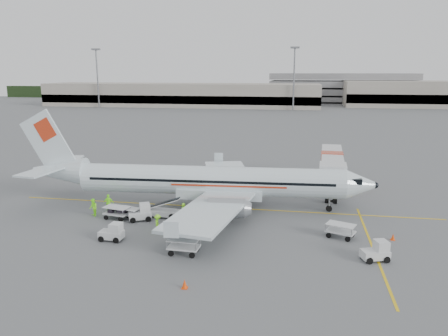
{
  "coord_description": "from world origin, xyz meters",
  "views": [
    {
      "loc": [
        7.87,
        -42.8,
        13.94
      ],
      "look_at": [
        0.0,
        2.0,
        3.8
      ],
      "focal_mm": 35.0,
      "sensor_mm": 36.0,
      "label": 1
    }
  ],
  "objects": [
    {
      "name": "ground",
      "position": [
        0.0,
        0.0,
        0.0
      ],
      "size": [
        360.0,
        360.0,
        0.0
      ],
      "primitive_type": "plane",
      "color": "#56595B"
    },
    {
      "name": "stripe_lead",
      "position": [
        0.0,
        0.0,
        0.01
      ],
      "size": [
        44.0,
        0.2,
        0.01
      ],
      "primitive_type": "cube",
      "color": "yellow",
      "rests_on": "ground"
    },
    {
      "name": "stripe_cross",
      "position": [
        14.0,
        -8.0,
        0.01
      ],
      "size": [
        0.2,
        20.0,
        0.01
      ],
      "primitive_type": "cube",
      "color": "yellow",
      "rests_on": "ground"
    },
    {
      "name": "terminal_west",
      "position": [
        -40.0,
        130.0,
        4.5
      ],
      "size": [
        110.0,
        22.0,
        9.0
      ],
      "primitive_type": null,
      "color": "gray",
      "rests_on": "ground"
    },
    {
      "name": "parking_garage",
      "position": [
        25.0,
        160.0,
        7.0
      ],
      "size": [
        62.0,
        24.0,
        14.0
      ],
      "primitive_type": null,
      "color": "slate",
      "rests_on": "ground"
    },
    {
      "name": "treeline",
      "position": [
        0.0,
        175.0,
        3.0
      ],
      "size": [
        300.0,
        3.0,
        6.0
      ],
      "primitive_type": null,
      "color": "black",
      "rests_on": "ground"
    },
    {
      "name": "mast_west",
      "position": [
        -70.0,
        118.0,
        11.0
      ],
      "size": [
        3.2,
        1.2,
        22.0
      ],
      "primitive_type": null,
      "color": "slate",
      "rests_on": "ground"
    },
    {
      "name": "mast_center",
      "position": [
        5.0,
        118.0,
        11.0
      ],
      "size": [
        3.2,
        1.2,
        22.0
      ],
      "primitive_type": null,
      "color": "slate",
      "rests_on": "ground"
    },
    {
      "name": "aircraft",
      "position": [
        -0.99,
        -0.07,
        4.92
      ],
      "size": [
        37.26,
        30.01,
        9.84
      ],
      "primitive_type": null,
      "rotation": [
        0.0,
        0.0,
        0.06
      ],
      "color": "silver",
      "rests_on": "ground"
    },
    {
      "name": "jet_bridge",
      "position": [
        11.74,
        9.73,
        2.23
      ],
      "size": [
        4.05,
        17.11,
        4.46
      ],
      "primitive_type": null,
      "rotation": [
        0.0,
        0.0,
        -0.05
      ],
      "color": "silver",
      "rests_on": "ground"
    },
    {
      "name": "belt_loader",
      "position": [
        -5.09,
        -3.8,
        1.25
      ],
      "size": [
        4.75,
        2.11,
        2.5
      ],
      "primitive_type": null,
      "rotation": [
        0.0,
        0.0,
        -0.08
      ],
      "color": "silver",
      "rests_on": "ground"
    },
    {
      "name": "tug_fore",
      "position": [
        13.76,
        -10.75,
        0.77
      ],
      "size": [
        2.25,
        1.7,
        1.54
      ],
      "primitive_type": null,
      "rotation": [
        0.0,
        0.0,
        0.32
      ],
      "color": "silver",
      "rests_on": "ground"
    },
    {
      "name": "tug_mid",
      "position": [
        -7.45,
        -10.39,
        0.76
      ],
      "size": [
        2.01,
        1.2,
        1.52
      ],
      "primitive_type": null,
      "rotation": [
        0.0,
        0.0,
        -0.04
      ],
      "color": "silver",
      "rests_on": "ground"
    },
    {
      "name": "tug_aft",
      "position": [
        -6.87,
        -5.21,
        0.81
      ],
      "size": [
        2.41,
        1.98,
        1.62
      ],
      "primitive_type": null,
      "rotation": [
        0.0,
        0.0,
        0.44
      ],
      "color": "silver",
      "rests_on": "ground"
    },
    {
      "name": "cart_loaded_a",
      "position": [
        -8.02,
        -4.93,
        0.53
      ],
      "size": [
        2.31,
        1.76,
        1.07
      ],
      "primitive_type": null,
      "rotation": [
        0.0,
        0.0,
        -0.3
      ],
      "color": "silver",
      "rests_on": "ground"
    },
    {
      "name": "cart_loaded_b",
      "position": [
        -9.21,
        -5.21,
        0.62
      ],
      "size": [
        2.6,
        1.84,
        1.24
      ],
      "primitive_type": null,
      "rotation": [
        0.0,
        0.0,
        -0.2
      ],
      "color": "silver",
      "rests_on": "ground"
    },
    {
      "name": "cart_empty_a",
      "position": [
        -0.71,
        -12.09,
        0.63
      ],
      "size": [
        2.47,
        1.51,
        1.26
      ],
      "primitive_type": null,
      "rotation": [
        0.0,
        0.0,
        -0.03
      ],
      "color": "silver",
      "rests_on": "ground"
    },
    {
      "name": "cart_empty_b",
      "position": [
        11.59,
        -6.47,
        0.61
      ],
      "size": [
        2.7,
        2.17,
        1.23
      ],
      "primitive_type": null,
      "rotation": [
        0.0,
        0.0,
        -0.38
      ],
      "color": "silver",
      "rests_on": "ground"
    },
    {
      "name": "cone_nose",
      "position": [
        15.92,
        -6.27,
        0.29
      ],
      "size": [
        0.36,
        0.36,
        0.58
      ],
      "primitive_type": "cone",
      "color": "#F34209",
      "rests_on": "ground"
    },
    {
      "name": "cone_port",
      "position": [
        -4.44,
        12.86,
        0.28
      ],
      "size": [
        0.34,
        0.34,
        0.56
      ],
      "primitive_type": "cone",
      "color": "#F34209",
      "rests_on": "ground"
    },
    {
      "name": "cone_stbd",
      "position": [
        0.79,
        -17.42,
        0.32
      ],
      "size": [
        0.39,
        0.39,
        0.64
      ],
      "primitive_type": "cone",
      "color": "#F34209",
      "rests_on": "ground"
    },
    {
      "name": "crew_a",
      "position": [
        -2.54,
        -5.12,
        0.95
      ],
      "size": [
        0.78,
        0.83,
        1.91
      ],
      "primitive_type": "imported",
      "rotation": [
        0.0,
        0.0,
        0.92
      ],
      "color": "#7DE221",
      "rests_on": "ground"
    },
    {
      "name": "crew_b",
      "position": [
        -11.79,
        -4.85,
        0.88
      ],
      "size": [
        1.07,
        1.08,
        1.77
      ],
      "primitive_type": "imported",
      "rotation": [
        0.0,
        0.0,
        -0.82
      ],
      "color": "#7DE221",
      "rests_on": "ground"
    },
    {
      "name": "crew_c",
      "position": [
        -4.18,
        -7.93,
        0.82
      ],
      "size": [
        0.94,
        1.2,
        1.64
      ],
      "primitive_type": "imported",
      "rotation": [
        0.0,
        0.0,
        1.93
      ],
      "color": "#7DE221",
      "rests_on": "ground"
    },
    {
      "name": "crew_d",
      "position": [
        -10.94,
        -3.18,
        0.89
      ],
      "size": [
        1.08,
        0.53,
        1.79
      ],
      "primitive_type": "imported",
      "rotation": [
        0.0,
        0.0,
        3.23
      ],
      "color": "#7DE221",
      "rests_on": "ground"
    }
  ]
}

